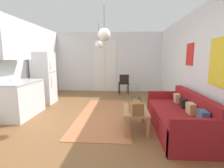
# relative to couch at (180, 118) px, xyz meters

# --- Properties ---
(ground_plane) EXTENTS (5.25, 8.30, 0.10)m
(ground_plane) POSITION_rel_couch_xyz_m (-1.85, 0.26, -0.32)
(ground_plane) COLOR brown
(wall_back) EXTENTS (4.85, 0.13, 2.63)m
(wall_back) POSITION_rel_couch_xyz_m (-1.86, 4.16, 1.03)
(wall_back) COLOR silver
(wall_back) RESTS_ON ground_plane
(wall_right) EXTENTS (0.12, 7.90, 2.63)m
(wall_right) POSITION_rel_couch_xyz_m (0.53, 0.25, 1.04)
(wall_right) COLOR silver
(wall_right) RESTS_ON ground_plane
(area_rug) EXTENTS (1.32, 3.00, 0.01)m
(area_rug) POSITION_rel_couch_xyz_m (-1.68, 0.85, -0.27)
(area_rug) COLOR #B26B42
(area_rug) RESTS_ON ground_plane
(couch) EXTENTS (0.86, 2.11, 0.79)m
(couch) POSITION_rel_couch_xyz_m (0.00, 0.00, 0.00)
(couch) COLOR maroon
(couch) RESTS_ON ground_plane
(coffee_table) EXTENTS (0.50, 0.91, 0.44)m
(coffee_table) POSITION_rel_couch_xyz_m (-0.91, 0.03, 0.11)
(coffee_table) COLOR #B27F4C
(coffee_table) RESTS_ON ground_plane
(bamboo_vase) EXTENTS (0.08, 0.08, 0.46)m
(bamboo_vase) POSITION_rel_couch_xyz_m (-0.86, 0.13, 0.29)
(bamboo_vase) COLOR #47704C
(bamboo_vase) RESTS_ON coffee_table
(handbag) EXTENTS (0.28, 0.35, 0.35)m
(handbag) POSITION_rel_couch_xyz_m (-0.93, -0.27, 0.29)
(handbag) COLOR brown
(handbag) RESTS_ON coffee_table
(refrigerator) EXTENTS (0.63, 0.62, 1.69)m
(refrigerator) POSITION_rel_couch_xyz_m (-3.80, 1.91, 0.58)
(refrigerator) COLOR white
(refrigerator) RESTS_ON ground_plane
(kitchen_counter) EXTENTS (0.64, 1.25, 2.14)m
(kitchen_counter) POSITION_rel_couch_xyz_m (-3.82, 0.63, 0.54)
(kitchen_counter) COLOR silver
(kitchen_counter) RESTS_ON ground_plane
(accent_chair) EXTENTS (0.47, 0.45, 0.84)m
(accent_chair) POSITION_rel_couch_xyz_m (-1.16, 3.41, 0.22)
(accent_chair) COLOR black
(accent_chair) RESTS_ON ground_plane
(pendant_lamp_near) EXTENTS (0.28, 0.28, 0.75)m
(pendant_lamp_near) POSITION_rel_couch_xyz_m (-1.61, 0.40, 1.74)
(pendant_lamp_near) COLOR black
(pendant_lamp_far) EXTENTS (0.25, 0.25, 0.80)m
(pendant_lamp_far) POSITION_rel_couch_xyz_m (-2.00, 2.18, 1.67)
(pendant_lamp_far) COLOR black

